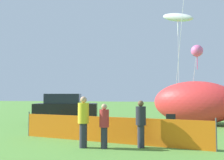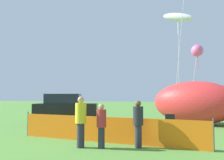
# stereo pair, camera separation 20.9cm
# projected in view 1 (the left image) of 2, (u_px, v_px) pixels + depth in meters

# --- Properties ---
(ground_plane) EXTENTS (120.00, 120.00, 0.00)m
(ground_plane) POSITION_uv_depth(u_px,v_px,m) (118.00, 132.00, 13.13)
(ground_plane) COLOR #548C38
(parked_car) EXTENTS (4.48, 2.62, 2.02)m
(parked_car) POSITION_uv_depth(u_px,v_px,m) (66.00, 109.00, 17.00)
(parked_car) COLOR black
(parked_car) RESTS_ON ground
(folding_chair) EXTENTS (0.59, 0.59, 0.93)m
(folding_chair) POSITION_uv_depth(u_px,v_px,m) (170.00, 121.00, 13.45)
(folding_chair) COLOR black
(folding_chair) RESTS_ON ground
(inflatable_cat) EXTENTS (7.82, 4.87, 2.87)m
(inflatable_cat) POSITION_uv_depth(u_px,v_px,m) (208.00, 105.00, 16.19)
(inflatable_cat) COLOR red
(inflatable_cat) RESTS_ON ground
(safety_fence) EXTENTS (8.11, 1.74, 1.15)m
(safety_fence) POSITION_uv_depth(u_px,v_px,m) (107.00, 130.00, 10.21)
(safety_fence) COLOR orange
(safety_fence) RESTS_ON ground
(spectator_in_yellow_shirt) EXTENTS (0.41, 0.41, 1.89)m
(spectator_in_yellow_shirt) POSITION_uv_depth(u_px,v_px,m) (83.00, 120.00, 9.25)
(spectator_in_yellow_shirt) COLOR #2D2D38
(spectator_in_yellow_shirt) RESTS_ON ground
(spectator_in_green_shirt) EXTENTS (0.38, 0.38, 1.74)m
(spectator_in_green_shirt) POSITION_uv_depth(u_px,v_px,m) (141.00, 122.00, 9.26)
(spectator_in_green_shirt) COLOR #2D2D38
(spectator_in_green_shirt) RESTS_ON ground
(spectator_in_red_shirt) EXTENTS (0.35, 0.35, 1.62)m
(spectator_in_red_shirt) POSITION_uv_depth(u_px,v_px,m) (104.00, 124.00, 9.10)
(spectator_in_red_shirt) COLOR #2D2D38
(spectator_in_red_shirt) RESTS_ON ground
(kite_white_ghost) EXTENTS (2.48, 2.17, 8.31)m
(kite_white_ghost) POSITION_uv_depth(u_px,v_px,m) (178.00, 18.00, 18.49)
(kite_white_ghost) COLOR silver
(kite_white_ghost) RESTS_ON ground
(kite_pink_octopus) EXTENTS (1.11, 0.83, 5.44)m
(kite_pink_octopus) POSITION_uv_depth(u_px,v_px,m) (197.00, 51.00, 17.36)
(kite_pink_octopus) COLOR silver
(kite_pink_octopus) RESTS_ON ground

